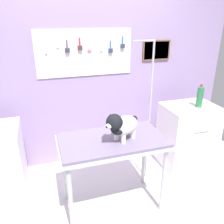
# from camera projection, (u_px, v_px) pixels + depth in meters

# --- Properties ---
(ground) EXTENTS (4.40, 4.00, 0.04)m
(ground) POSITION_uv_depth(u_px,v_px,m) (120.00, 221.00, 2.41)
(ground) COLOR silver
(rear_wall_panel) EXTENTS (4.00, 0.11, 2.30)m
(rear_wall_panel) POSITION_uv_depth(u_px,v_px,m) (90.00, 80.00, 3.09)
(rear_wall_panel) COLOR #9880B0
(rear_wall_panel) RESTS_ON ground
(grooming_table) EXTENTS (1.07, 0.60, 0.82)m
(grooming_table) POSITION_uv_depth(u_px,v_px,m) (112.00, 146.00, 2.33)
(grooming_table) COLOR #B7B7BC
(grooming_table) RESTS_ON ground
(grooming_arm) EXTENTS (0.30, 0.11, 1.72)m
(grooming_arm) POSITION_uv_depth(u_px,v_px,m) (148.00, 121.00, 2.74)
(grooming_arm) COLOR #B7B7BC
(grooming_arm) RESTS_ON ground
(dog) EXTENTS (0.41, 0.32, 0.31)m
(dog) POSITION_uv_depth(u_px,v_px,m) (122.00, 125.00, 2.20)
(dog) COLOR white
(dog) RESTS_ON grooming_table
(cabinet_right) EXTENTS (0.68, 0.54, 0.87)m
(cabinet_right) POSITION_uv_depth(u_px,v_px,m) (187.00, 135.00, 3.18)
(cabinet_right) COLOR white
(cabinet_right) RESTS_ON ground
(soda_bottle) EXTENTS (0.08, 0.08, 0.30)m
(soda_bottle) POSITION_uv_depth(u_px,v_px,m) (200.00, 96.00, 2.93)
(soda_bottle) COLOR #296F40
(soda_bottle) RESTS_ON cabinet_right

